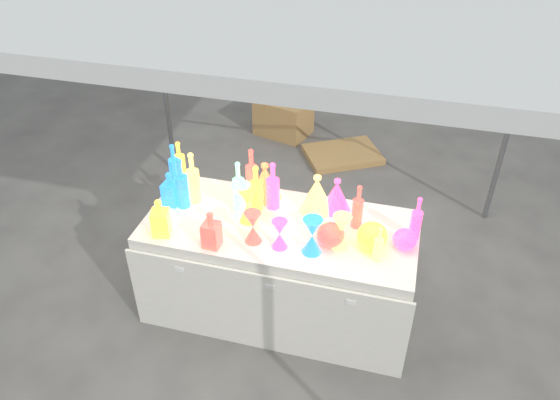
% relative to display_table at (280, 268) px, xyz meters
% --- Properties ---
extents(ground, '(80.00, 80.00, 0.00)m').
position_rel_display_table_xyz_m(ground, '(-0.00, 0.01, -0.37)').
color(ground, slate).
rests_on(ground, ground).
extents(display_table, '(1.84, 0.83, 0.75)m').
position_rel_display_table_xyz_m(display_table, '(0.00, 0.00, 0.00)').
color(display_table, white).
rests_on(display_table, ground).
extents(cardboard_box_closed, '(0.65, 0.54, 0.41)m').
position_rel_display_table_xyz_m(cardboard_box_closed, '(-0.64, 2.55, -0.17)').
color(cardboard_box_closed, tan).
rests_on(cardboard_box_closed, ground).
extents(cardboard_box_flat, '(0.92, 0.84, 0.06)m').
position_rel_display_table_xyz_m(cardboard_box_flat, '(0.09, 2.20, -0.34)').
color(cardboard_box_flat, tan).
rests_on(cardboard_box_flat, ground).
extents(bottle_0, '(0.10, 0.10, 0.31)m').
position_rel_display_table_xyz_m(bottle_0, '(-0.85, 0.36, 0.53)').
color(bottle_0, red).
rests_on(bottle_0, display_table).
extents(bottle_1, '(0.09, 0.09, 0.34)m').
position_rel_display_table_xyz_m(bottle_1, '(-0.85, 0.27, 0.54)').
color(bottle_1, '#167C2F').
rests_on(bottle_1, display_table).
extents(bottle_2, '(0.10, 0.10, 0.38)m').
position_rel_display_table_xyz_m(bottle_2, '(-0.28, 0.29, 0.56)').
color(bottle_2, orange).
rests_on(bottle_2, display_table).
extents(bottle_3, '(0.12, 0.12, 0.36)m').
position_rel_display_table_xyz_m(bottle_3, '(-0.10, 0.19, 0.55)').
color(bottle_3, blue).
rests_on(bottle_3, display_table).
extents(bottle_4, '(0.11, 0.11, 0.38)m').
position_rel_display_table_xyz_m(bottle_4, '(-0.64, 0.12, 0.57)').
color(bottle_4, '#147D72').
rests_on(bottle_4, display_table).
extents(bottle_5, '(0.10, 0.10, 0.38)m').
position_rel_display_table_xyz_m(bottle_5, '(-0.31, 0.11, 0.56)').
color(bottle_5, '#B82479').
rests_on(bottle_5, display_table).
extents(bottle_6, '(0.10, 0.10, 0.35)m').
position_rel_display_table_xyz_m(bottle_6, '(-0.20, 0.14, 0.55)').
color(bottle_6, red).
rests_on(bottle_6, display_table).
extents(bottle_7, '(0.11, 0.11, 0.38)m').
position_rel_display_table_xyz_m(bottle_7, '(-0.69, 0.04, 0.57)').
color(bottle_7, '#167C2F').
rests_on(bottle_7, display_table).
extents(decanter_0, '(0.13, 0.13, 0.27)m').
position_rel_display_table_xyz_m(decanter_0, '(-0.71, -0.28, 0.51)').
color(decanter_0, red).
rests_on(decanter_0, display_table).
extents(decanter_1, '(0.11, 0.11, 0.26)m').
position_rel_display_table_xyz_m(decanter_1, '(-0.36, -0.30, 0.51)').
color(decanter_1, orange).
rests_on(decanter_1, display_table).
extents(decanter_2, '(0.11, 0.11, 0.25)m').
position_rel_display_table_xyz_m(decanter_2, '(-0.78, 0.04, 0.50)').
color(decanter_2, '#167C2F').
rests_on(decanter_2, display_table).
extents(hourglass_0, '(0.14, 0.14, 0.22)m').
position_rel_display_table_xyz_m(hourglass_0, '(-0.12, -0.19, 0.49)').
color(hourglass_0, orange).
rests_on(hourglass_0, display_table).
extents(hourglass_1, '(0.12, 0.12, 0.20)m').
position_rel_display_table_xyz_m(hourglass_1, '(0.05, -0.21, 0.48)').
color(hourglass_1, blue).
rests_on(hourglass_1, display_table).
extents(hourglass_2, '(0.15, 0.15, 0.23)m').
position_rel_display_table_xyz_m(hourglass_2, '(0.42, -0.10, 0.49)').
color(hourglass_2, '#147D72').
rests_on(hourglass_2, display_table).
extents(hourglass_3, '(0.15, 0.15, 0.25)m').
position_rel_display_table_xyz_m(hourglass_3, '(-0.27, 0.03, 0.50)').
color(hourglass_3, '#B82479').
rests_on(hourglass_3, display_table).
extents(hourglass_4, '(0.15, 0.15, 0.25)m').
position_rel_display_table_xyz_m(hourglass_4, '(-0.22, 0.00, 0.50)').
color(hourglass_4, red).
rests_on(hourglass_4, display_table).
extents(hourglass_5, '(0.15, 0.15, 0.25)m').
position_rel_display_table_xyz_m(hourglass_5, '(0.26, -0.20, 0.50)').
color(hourglass_5, '#167C2F').
rests_on(hourglass_5, display_table).
extents(globe_0, '(0.23, 0.23, 0.15)m').
position_rel_display_table_xyz_m(globe_0, '(0.61, -0.06, 0.45)').
color(globe_0, red).
rests_on(globe_0, display_table).
extents(globe_2, '(0.18, 0.18, 0.14)m').
position_rel_display_table_xyz_m(globe_2, '(0.36, -0.11, 0.45)').
color(globe_2, orange).
rests_on(globe_2, display_table).
extents(globe_3, '(0.19, 0.19, 0.12)m').
position_rel_display_table_xyz_m(globe_3, '(0.80, -0.02, 0.44)').
color(globe_3, blue).
rests_on(globe_3, display_table).
extents(lampshade_0, '(0.29, 0.29, 0.27)m').
position_rel_display_table_xyz_m(lampshade_0, '(-0.18, 0.29, 0.51)').
color(lampshade_0, yellow).
rests_on(lampshade_0, display_table).
extents(lampshade_2, '(0.26, 0.26, 0.24)m').
position_rel_display_table_xyz_m(lampshade_2, '(0.32, 0.27, 0.50)').
color(lampshade_2, blue).
rests_on(lampshade_2, display_table).
extents(lampshade_3, '(0.25, 0.25, 0.27)m').
position_rel_display_table_xyz_m(lampshade_3, '(0.19, 0.23, 0.51)').
color(lampshade_3, '#147D72').
rests_on(lampshade_3, display_table).
extents(bottle_9, '(0.09, 0.09, 0.32)m').
position_rel_display_table_xyz_m(bottle_9, '(0.49, 0.13, 0.54)').
color(bottle_9, orange).
rests_on(bottle_9, display_table).
extents(bottle_10, '(0.09, 0.09, 0.32)m').
position_rel_display_table_xyz_m(bottle_10, '(0.86, 0.10, 0.53)').
color(bottle_10, blue).
rests_on(bottle_10, display_table).
extents(bottle_11, '(0.06, 0.06, 0.25)m').
position_rel_display_table_xyz_m(bottle_11, '(0.66, -0.17, 0.50)').
color(bottle_11, '#147D72').
rests_on(bottle_11, display_table).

